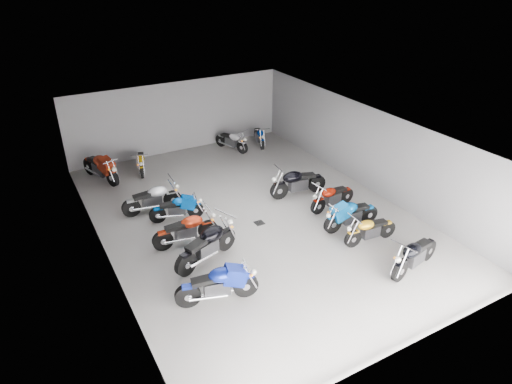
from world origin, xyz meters
TOP-DOWN VIEW (x-y plane):
  - ground at (0.00, 0.00)m, footprint 14.00×14.00m
  - wall_back at (0.00, 7.00)m, footprint 10.00×0.10m
  - wall_left at (-5.00, 0.00)m, footprint 0.10×14.00m
  - wall_right at (5.00, 0.00)m, footprint 0.10×14.00m
  - ceiling at (0.00, 0.00)m, footprint 10.00×14.00m
  - drain_grate at (0.00, -0.50)m, footprint 0.32×0.32m
  - motorcycle_left_b at (-2.88, -3.38)m, footprint 2.21×0.70m
  - motorcycle_left_c at (-2.42, -1.62)m, footprint 2.28×0.98m
  - motorcycle_left_d at (-2.61, -0.45)m, footprint 2.15×0.46m
  - motorcycle_left_e at (-2.35, 1.08)m, footprint 1.86×0.57m
  - motorcycle_left_f at (-2.90, 2.04)m, footprint 2.15×0.45m
  - motorcycle_right_a at (2.62, -4.93)m, footprint 2.15×0.64m
  - motorcycle_right_b at (2.49, -3.20)m, footprint 1.92×0.41m
  - motorcycle_right_c at (2.51, -2.23)m, footprint 2.12×0.44m
  - motorcycle_right_d at (2.78, -0.88)m, footprint 1.97×0.44m
  - motorcycle_right_e at (2.26, 0.56)m, footprint 2.28×0.52m
  - motorcycle_back_a at (-3.93, 5.51)m, footprint 0.94×2.28m
  - motorcycle_back_b at (-2.28, 5.52)m, footprint 0.62×1.85m
  - motorcycle_back_e at (2.10, 5.81)m, footprint 0.81×1.86m
  - motorcycle_back_f at (3.56, 5.76)m, footprint 0.68×1.80m

SIDE VIEW (x-z plane):
  - ground at x=0.00m, z-range 0.00..0.00m
  - drain_grate at x=0.00m, z-range 0.00..0.01m
  - motorcycle_back_f at x=3.56m, z-range 0.04..0.85m
  - motorcycle_left_e at x=-2.35m, z-range 0.04..0.87m
  - motorcycle_back_b at x=-2.28m, z-range 0.04..0.87m
  - motorcycle_right_b at x=2.49m, z-range 0.04..0.88m
  - motorcycle_back_e at x=2.10m, z-range 0.04..0.89m
  - motorcycle_right_d at x=2.78m, z-range 0.04..0.91m
  - motorcycle_right_c at x=2.51m, z-range 0.04..0.97m
  - motorcycle_left_d at x=-2.61m, z-range 0.04..0.99m
  - motorcycle_left_f at x=-2.90m, z-range 0.04..0.99m
  - motorcycle_right_a at x=2.62m, z-range 0.04..1.00m
  - motorcycle_left_b at x=-2.88m, z-range 0.05..1.03m
  - motorcycle_right_e at x=2.26m, z-range 0.05..1.05m
  - motorcycle_back_a at x=-3.93m, z-range 0.05..1.09m
  - motorcycle_left_c at x=-2.42m, z-range 0.05..1.09m
  - wall_back at x=0.00m, z-range 0.00..3.20m
  - wall_left at x=-5.00m, z-range 0.00..3.20m
  - wall_right at x=5.00m, z-range 0.00..3.20m
  - ceiling at x=0.00m, z-range 3.20..3.24m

